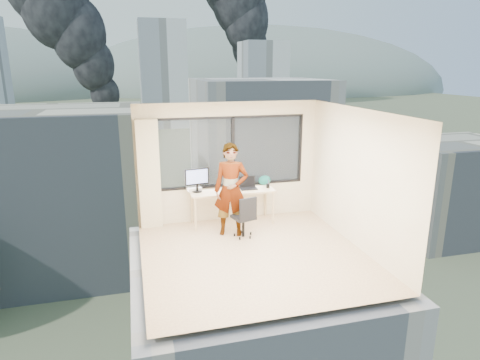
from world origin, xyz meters
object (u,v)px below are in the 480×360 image
object	(u,v)px
desk	(232,207)
game_console	(194,189)
monitor	(197,180)
laptop	(248,184)
person	(231,190)
chair	(243,216)
handbag	(265,180)

from	to	relation	value
desk	game_console	bearing A→B (deg)	165.38
monitor	laptop	bearing A→B (deg)	-11.98
person	monitor	bearing A→B (deg)	150.57
monitor	game_console	size ratio (longest dim) A/B	1.76
chair	laptop	world-z (taller)	laptop
person	handbag	world-z (taller)	person
desk	laptop	world-z (taller)	laptop
game_console	handbag	size ratio (longest dim) A/B	1.06
person	laptop	distance (m)	0.81
chair	game_console	bearing A→B (deg)	113.33
person	game_console	xyz separation A→B (m)	(-0.63, 0.80, -0.15)
game_console	handbag	world-z (taller)	handbag
laptop	handbag	xyz separation A→B (m)	(0.43, 0.21, -0.01)
desk	game_console	world-z (taller)	game_console
desk	handbag	bearing A→B (deg)	15.18
chair	laptop	distance (m)	0.97
chair	handbag	size ratio (longest dim) A/B	3.14
laptop	monitor	bearing A→B (deg)	178.37
person	chair	bearing A→B (deg)	-26.48
game_console	chair	bearing A→B (deg)	-56.22
game_console	person	bearing A→B (deg)	-57.47
monitor	laptop	size ratio (longest dim) A/B	1.37
chair	person	bearing A→B (deg)	117.84
desk	person	distance (m)	0.84
chair	laptop	xyz separation A→B (m)	(0.34, 0.81, 0.43)
monitor	handbag	world-z (taller)	monitor
desk	person	size ratio (longest dim) A/B	0.96
monitor	handbag	xyz separation A→B (m)	(1.55, 0.14, -0.15)
chair	person	size ratio (longest dim) A/B	0.47
monitor	laptop	world-z (taller)	monitor
desk	chair	size ratio (longest dim) A/B	2.04
person	monitor	world-z (taller)	person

